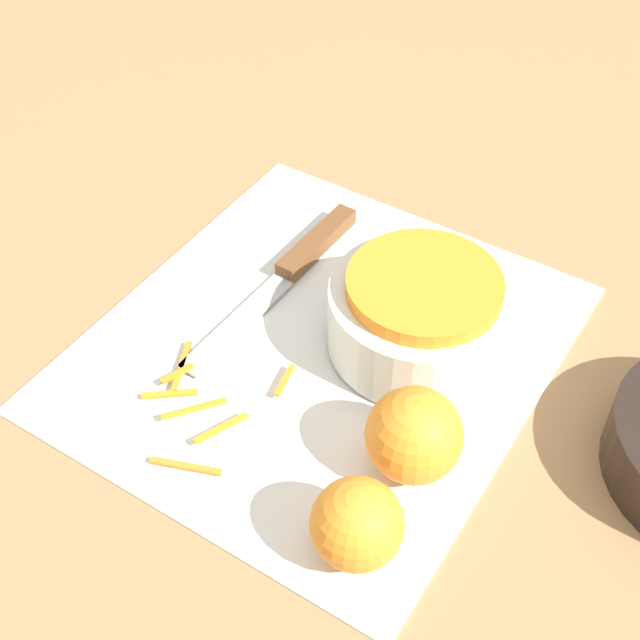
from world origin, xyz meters
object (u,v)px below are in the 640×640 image
object	(u,v)px
bowl_speckled	(421,313)
orange_left	(357,524)
knife	(301,258)
orange_right	(414,435)

from	to	relation	value
bowl_speckled	orange_left	size ratio (longest dim) A/B	2.39
bowl_speckled	knife	world-z (taller)	bowl_speckled
orange_left	bowl_speckled	bearing A→B (deg)	-163.92
orange_left	orange_right	size ratio (longest dim) A/B	0.89
bowl_speckled	orange_left	distance (m)	0.21
bowl_speckled	orange_left	world-z (taller)	bowl_speckled
bowl_speckled	orange_right	size ratio (longest dim) A/B	2.14
knife	orange_right	bearing A→B (deg)	54.93
bowl_speckled	knife	xyz separation A→B (m)	(-0.03, -0.14, -0.03)
orange_left	orange_right	xyz separation A→B (m)	(-0.09, -0.00, 0.00)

